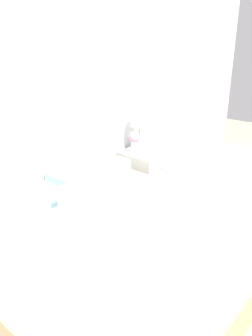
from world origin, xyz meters
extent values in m
plane|color=#CCB28E|center=(0.00, 0.00, 0.00)|extent=(12.00, 12.00, 0.00)
cube|color=white|center=(0.00, 0.07, 1.30)|extent=(8.00, 0.06, 2.60)
cube|color=tan|center=(0.00, -0.95, 0.15)|extent=(1.80, 1.91, 0.31)
cube|color=white|center=(0.00, -0.95, 0.42)|extent=(1.77, 1.87, 0.23)
cube|color=silver|center=(0.00, -0.03, 0.57)|extent=(1.84, 0.05, 1.13)
cube|color=silver|center=(-0.43, -0.25, 0.61)|extent=(0.76, 0.36, 0.14)
cube|color=silver|center=(0.43, -0.25, 0.61)|extent=(0.76, 0.36, 0.14)
cube|color=silver|center=(0.00, -0.65, 0.66)|extent=(0.40, 0.14, 0.24)
cube|color=silver|center=(1.26, -0.26, 0.31)|extent=(0.45, 0.47, 0.61)
sphere|color=#B2AD93|center=(1.26, -0.50, 0.48)|extent=(0.02, 0.02, 0.02)
cylinder|color=white|center=(1.30, -0.15, 0.65)|extent=(0.13, 0.13, 0.08)
cylinder|color=#B7B29E|center=(1.30, -0.15, 0.78)|extent=(0.02, 0.02, 0.18)
cylinder|color=silver|center=(1.30, -0.15, 0.94)|extent=(0.20, 0.20, 0.14)
cylinder|color=white|center=(1.13, -0.21, 0.68)|extent=(0.08, 0.08, 0.14)
sphere|color=pink|center=(1.13, -0.21, 0.80)|extent=(0.12, 0.12, 0.12)
sphere|color=#609356|center=(1.16, -0.21, 0.77)|extent=(0.06, 0.06, 0.06)
cylinder|color=white|center=(1.21, -0.40, 0.61)|extent=(0.13, 0.13, 0.01)
cylinder|color=white|center=(1.21, -0.40, 0.65)|extent=(0.08, 0.08, 0.06)
camera|label=1|loc=(-1.49, -2.36, 1.76)|focal=35.00mm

